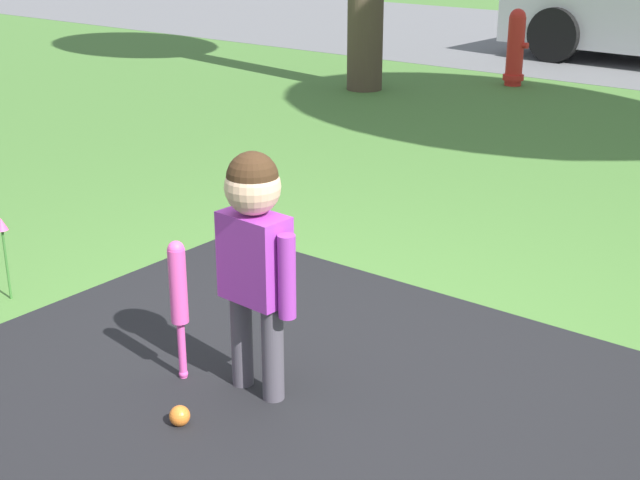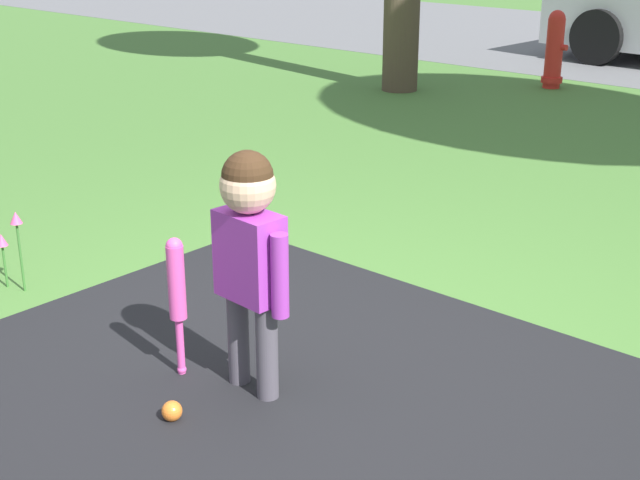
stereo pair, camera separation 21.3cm
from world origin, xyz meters
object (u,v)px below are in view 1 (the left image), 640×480
(child, at_px, (254,241))
(fire_hydrant, at_px, (515,48))
(baseball_bat, at_px, (178,291))
(sports_ball, at_px, (180,416))

(child, bearing_deg, fire_hydrant, 111.86)
(baseball_bat, height_order, sports_ball, baseball_bat)
(child, distance_m, sports_ball, 0.70)
(child, height_order, fire_hydrant, child)
(sports_ball, bearing_deg, baseball_bat, 134.07)
(baseball_bat, xyz_separation_m, sports_ball, (0.25, -0.26, -0.35))
(child, height_order, sports_ball, child)
(fire_hydrant, bearing_deg, baseball_bat, -74.56)
(baseball_bat, bearing_deg, fire_hydrant, 105.44)
(sports_ball, distance_m, fire_hydrant, 7.22)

